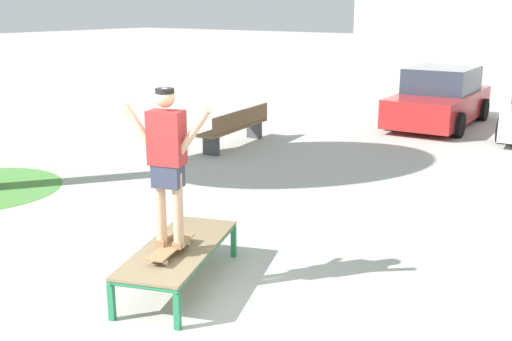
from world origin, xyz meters
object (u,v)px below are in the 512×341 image
(car_red, at_px, (440,99))
(skateboard, at_px, (171,247))
(skater, at_px, (167,157))
(skate_box, at_px, (179,250))
(park_bench, at_px, (236,127))

(car_red, bearing_deg, skateboard, -85.48)
(skater, bearing_deg, car_red, 94.52)
(skate_box, bearing_deg, skateboard, -70.34)
(skateboard, xyz_separation_m, park_bench, (-3.73, 6.18, -0.09))
(skate_box, height_order, park_bench, park_bench)
(skater, relative_size, park_bench, 0.70)
(park_bench, bearing_deg, car_red, 60.91)
(skate_box, relative_size, car_red, 0.48)
(car_red, distance_m, park_bench, 5.84)
(skateboard, bearing_deg, park_bench, 121.09)
(skateboard, bearing_deg, skater, 106.46)
(skateboard, distance_m, car_red, 11.31)
(park_bench, bearing_deg, skate_box, -58.56)
(skater, height_order, car_red, skater)
(skateboard, xyz_separation_m, car_red, (-0.89, 11.27, 0.15))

